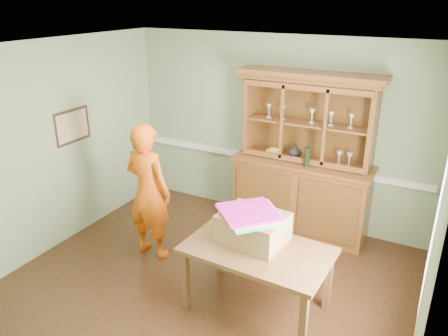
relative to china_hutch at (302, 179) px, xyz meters
The scene contains 14 objects.
floor 1.99m from the china_hutch, 106.71° to the right, with size 4.50×4.50×0.00m, color #442B16.
ceiling 2.63m from the china_hutch, 106.71° to the right, with size 4.50×4.50×0.00m, color white.
wall_back 0.81m from the china_hutch, 153.80° to the left, with size 4.50×4.50×0.00m, color gray.
wall_left 3.32m from the china_hutch, 147.86° to the right, with size 4.00×4.00×0.00m, color gray.
wall_right 2.52m from the china_hutch, 45.26° to the right, with size 4.00×4.00×0.00m, color gray.
wall_front 3.82m from the china_hutch, 97.96° to the right, with size 4.50×4.50×0.00m, color gray.
chair_rail 0.58m from the china_hutch, 156.05° to the left, with size 4.41×0.05×0.08m, color white.
framed_map 3.20m from the china_hutch, 152.34° to the right, with size 0.03×0.60×0.46m.
window_panel 2.75m from the china_hutch, 50.13° to the right, with size 0.03×0.96×1.36m.
china_hutch is the anchor object (origin of this frame).
dining_table 1.87m from the china_hutch, 85.43° to the right, with size 1.53×0.96×0.75m.
cardboard_box 1.75m from the china_hutch, 88.73° to the right, with size 0.67×0.53×0.31m, color #9E8151.
kite_stack 1.81m from the china_hutch, 89.29° to the right, with size 0.78×0.78×0.04m.
person 2.13m from the china_hutch, 135.05° to the right, with size 0.65×0.42×1.77m, color orange.
Camera 1 is at (2.19, -3.70, 3.18)m, focal length 35.00 mm.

